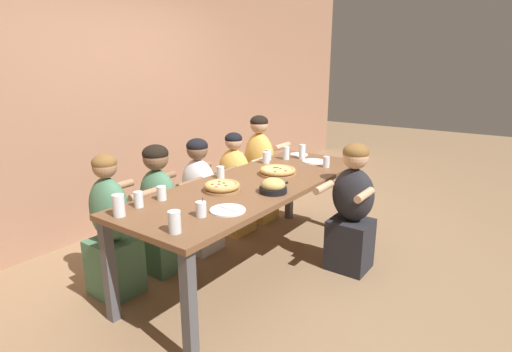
{
  "coord_description": "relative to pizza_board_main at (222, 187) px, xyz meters",
  "views": [
    {
      "loc": [
        -2.57,
        -1.85,
        1.72
      ],
      "look_at": [
        0.0,
        0.0,
        0.84
      ],
      "focal_mm": 28.0,
      "sensor_mm": 36.0,
      "label": 1
    }
  ],
  "objects": [
    {
      "name": "ground_plane",
      "position": [
        0.35,
        -0.07,
        -0.82
      ],
      "size": [
        18.0,
        18.0,
        0.0
      ],
      "primitive_type": "plane",
      "color": "#896B4C",
      "rests_on": "ground"
    },
    {
      "name": "restaurant_back_panel",
      "position": [
        0.35,
        1.73,
        0.78
      ],
      "size": [
        10.0,
        0.06,
        3.2
      ],
      "primitive_type": "cube",
      "color": "#9E7056",
      "rests_on": "ground"
    },
    {
      "name": "dining_table",
      "position": [
        0.35,
        -0.07,
        -0.11
      ],
      "size": [
        2.48,
        0.87,
        0.79
      ],
      "color": "brown",
      "rests_on": "ground"
    },
    {
      "name": "pizza_board_main",
      "position": [
        0.0,
        0.0,
        0.0
      ],
      "size": [
        0.28,
        0.28,
        0.06
      ],
      "color": "#996B42",
      "rests_on": "dining_table"
    },
    {
      "name": "pizza_board_second",
      "position": [
        0.65,
        -0.09,
        -0.0
      ],
      "size": [
        0.33,
        0.33,
        0.06
      ],
      "color": "#996B42",
      "rests_on": "dining_table"
    },
    {
      "name": "skillet_bowl",
      "position": [
        0.2,
        -0.34,
        0.01
      ],
      "size": [
        0.31,
        0.21,
        0.11
      ],
      "color": "black",
      "rests_on": "dining_table"
    },
    {
      "name": "empty_plate_a",
      "position": [
        1.26,
        -0.13,
        -0.03
      ],
      "size": [
        0.23,
        0.23,
        0.02
      ],
      "color": "white",
      "rests_on": "dining_table"
    },
    {
      "name": "empty_plate_b",
      "position": [
        -0.31,
        -0.31,
        -0.03
      ],
      "size": [
        0.24,
        0.24,
        0.02
      ],
      "color": "white",
      "rests_on": "dining_table"
    },
    {
      "name": "empty_plate_c",
      "position": [
        1.45,
        0.15,
        -0.03
      ],
      "size": [
        0.19,
        0.19,
        0.02
      ],
      "color": "white",
      "rests_on": "dining_table"
    },
    {
      "name": "cocktail_glass_blue",
      "position": [
        -0.48,
        -0.24,
        0.01
      ],
      "size": [
        0.07,
        0.07,
        0.12
      ],
      "color": "silver",
      "rests_on": "dining_table"
    },
    {
      "name": "drinking_glass_a",
      "position": [
        0.93,
        0.23,
        0.02
      ],
      "size": [
        0.07,
        0.07,
        0.11
      ],
      "color": "silver",
      "rests_on": "dining_table"
    },
    {
      "name": "drinking_glass_b",
      "position": [
        1.31,
        0.04,
        0.03
      ],
      "size": [
        0.07,
        0.07,
        0.15
      ],
      "color": "silver",
      "rests_on": "dining_table"
    },
    {
      "name": "drinking_glass_c",
      "position": [
        -0.41,
        0.22,
        0.01
      ],
      "size": [
        0.07,
        0.07,
        0.1
      ],
      "color": "silver",
      "rests_on": "dining_table"
    },
    {
      "name": "drinking_glass_d",
      "position": [
        1.19,
        0.16,
        0.03
      ],
      "size": [
        0.07,
        0.07,
        0.13
      ],
      "color": "silver",
      "rests_on": "dining_table"
    },
    {
      "name": "drinking_glass_e",
      "position": [
        -0.6,
        0.23,
        0.01
      ],
      "size": [
        0.06,
        0.06,
        0.11
      ],
      "color": "silver",
      "rests_on": "dining_table"
    },
    {
      "name": "drinking_glass_f",
      "position": [
        -0.79,
        0.19,
        0.04
      ],
      "size": [
        0.08,
        0.08,
        0.14
      ],
      "color": "silver",
      "rests_on": "dining_table"
    },
    {
      "name": "drinking_glass_g",
      "position": [
        1.14,
        -0.32,
        0.02
      ],
      "size": [
        0.06,
        0.06,
        0.1
      ],
      "color": "silver",
      "rests_on": "dining_table"
    },
    {
      "name": "drinking_glass_h",
      "position": [
        0.27,
        0.25,
        0.01
      ],
      "size": [
        0.07,
        0.07,
        0.1
      ],
      "color": "silver",
      "rests_on": "dining_table"
    },
    {
      "name": "drinking_glass_i",
      "position": [
        -0.76,
        -0.29,
        0.02
      ],
      "size": [
        0.07,
        0.07,
        0.13
      ],
      "color": "silver",
      "rests_on": "dining_table"
    },
    {
      "name": "drinking_glass_j",
      "position": [
        1.06,
        0.29,
        0.01
      ],
      "size": [
        0.06,
        0.06,
        0.11
      ],
      "color": "silver",
      "rests_on": "dining_table"
    },
    {
      "name": "diner_far_midright",
      "position": [
        0.88,
        0.59,
        -0.34
      ],
      "size": [
        0.51,
        0.4,
        1.07
      ],
      "rotation": [
        0.0,
        0.0,
        -1.57
      ],
      "color": "gold",
      "rests_on": "ground"
    },
    {
      "name": "diner_far_right",
      "position": [
        1.33,
        0.59,
        -0.27
      ],
      "size": [
        0.51,
        0.4,
        1.19
      ],
      "rotation": [
        0.0,
        0.0,
        -1.57
      ],
      "color": "gold",
      "rests_on": "ground"
    },
    {
      "name": "diner_far_left",
      "position": [
        -0.59,
        0.59,
        -0.32
      ],
      "size": [
        0.51,
        0.4,
        1.11
      ],
      "rotation": [
        0.0,
        0.0,
        -1.57
      ],
      "color": "#477556",
      "rests_on": "ground"
    },
    {
      "name": "diner_far_center",
      "position": [
        0.35,
        0.59,
        -0.33
      ],
      "size": [
        0.51,
        0.4,
        1.08
      ],
      "rotation": [
        0.0,
        0.0,
        -1.57
      ],
      "color": "silver",
      "rests_on": "ground"
    },
    {
      "name": "diner_near_midright",
      "position": [
        0.83,
        -0.72,
        -0.3
      ],
      "size": [
        0.51,
        0.4,
        1.11
      ],
      "rotation": [
        0.0,
        0.0,
        1.57
      ],
      "color": "#232328",
      "rests_on": "ground"
    },
    {
      "name": "diner_far_midleft",
      "position": [
        -0.13,
        0.59,
        -0.31
      ],
      "size": [
        0.51,
        0.4,
        1.1
      ],
      "rotation": [
        0.0,
        0.0,
        -1.57
      ],
      "color": "#477556",
      "rests_on": "ground"
    }
  ]
}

